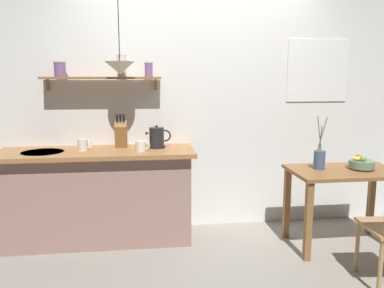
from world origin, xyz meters
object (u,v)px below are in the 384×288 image
(dining_table, at_px, (344,184))
(knife_block, at_px, (121,134))
(fruit_bowl, at_px, (361,163))
(coffee_mug_by_sink, at_px, (83,145))
(pendant_lamp, at_px, (120,68))
(electric_kettle, at_px, (157,138))
(twig_vase, at_px, (319,159))
(coffee_mug_spare, at_px, (141,146))

(dining_table, bearing_deg, knife_block, 165.91)
(fruit_bowl, distance_m, coffee_mug_by_sink, 2.59)
(pendant_lamp, bearing_deg, electric_kettle, 17.33)
(fruit_bowl, relative_size, electric_kettle, 0.92)
(electric_kettle, xyz_separation_m, knife_block, (-0.35, 0.06, 0.03))
(knife_block, height_order, pendant_lamp, pendant_lamp)
(twig_vase, bearing_deg, coffee_mug_by_sink, 171.04)
(knife_block, height_order, coffee_mug_by_sink, knife_block)
(dining_table, relative_size, electric_kettle, 3.98)
(pendant_lamp, bearing_deg, knife_block, 96.34)
(fruit_bowl, distance_m, coffee_mug_spare, 2.04)
(fruit_bowl, xyz_separation_m, coffee_mug_by_sink, (-2.55, 0.40, 0.16))
(dining_table, height_order, coffee_mug_by_sink, coffee_mug_by_sink)
(coffee_mug_spare, bearing_deg, pendant_lamp, 161.87)
(coffee_mug_by_sink, bearing_deg, pendant_lamp, -7.44)
(fruit_bowl, bearing_deg, dining_table, 179.97)
(twig_vase, height_order, electric_kettle, twig_vase)
(fruit_bowl, xyz_separation_m, knife_block, (-2.21, 0.51, 0.24))
(coffee_mug_spare, distance_m, pendant_lamp, 0.74)
(knife_block, distance_m, coffee_mug_by_sink, 0.37)
(twig_vase, bearing_deg, coffee_mug_spare, 171.71)
(twig_vase, distance_m, electric_kettle, 1.54)
(coffee_mug_spare, bearing_deg, dining_table, -8.99)
(dining_table, xyz_separation_m, coffee_mug_by_sink, (-2.40, 0.40, 0.35))
(coffee_mug_by_sink, distance_m, coffee_mug_spare, 0.55)
(twig_vase, relative_size, coffee_mug_by_sink, 3.56)
(twig_vase, relative_size, electric_kettle, 1.98)
(twig_vase, distance_m, coffee_mug_spare, 1.65)
(dining_table, distance_m, pendant_lamp, 2.32)
(fruit_bowl, relative_size, coffee_mug_by_sink, 1.66)
(electric_kettle, height_order, knife_block, knife_block)
(fruit_bowl, bearing_deg, twig_vase, 171.57)
(coffee_mug_by_sink, height_order, coffee_mug_spare, coffee_mug_by_sink)
(fruit_bowl, bearing_deg, knife_block, 166.87)
(dining_table, bearing_deg, coffee_mug_spare, 171.01)
(dining_table, xyz_separation_m, pendant_lamp, (-2.03, 0.35, 1.06))
(dining_table, distance_m, coffee_mug_spare, 1.91)
(dining_table, height_order, fruit_bowl, fruit_bowl)
(dining_table, height_order, coffee_mug_spare, coffee_mug_spare)
(twig_vase, height_order, knife_block, knife_block)
(coffee_mug_by_sink, distance_m, pendant_lamp, 0.80)
(twig_vase, xyz_separation_m, pendant_lamp, (-1.81, 0.29, 0.83))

